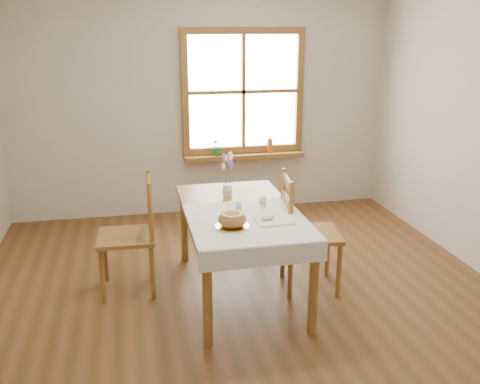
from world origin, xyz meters
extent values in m
plane|color=brown|center=(0.00, 0.00, 0.00)|extent=(5.00, 5.00, 0.00)
cube|color=beige|center=(0.00, 2.50, 1.30)|extent=(4.50, 0.10, 2.60)
cube|color=beige|center=(0.00, -2.50, 1.30)|extent=(4.50, 0.10, 2.60)
cube|color=brown|center=(0.50, 2.46, 2.14)|extent=(1.46, 0.08, 0.08)
cube|color=brown|center=(0.50, 2.46, 0.76)|extent=(1.46, 0.08, 0.08)
cube|color=brown|center=(-0.19, 2.46, 1.45)|extent=(0.08, 0.08, 1.30)
cube|color=brown|center=(1.19, 2.46, 1.45)|extent=(0.08, 0.08, 1.30)
cube|color=brown|center=(0.50, 2.46, 1.45)|extent=(0.04, 0.06, 1.30)
cube|color=brown|center=(0.50, 2.46, 1.45)|extent=(1.30, 0.06, 0.04)
cube|color=white|center=(0.50, 2.49, 1.45)|extent=(1.30, 0.01, 1.30)
cube|color=brown|center=(0.50, 2.40, 0.69)|extent=(1.46, 0.20, 0.05)
cube|color=brown|center=(0.00, 0.30, 0.72)|extent=(0.90, 1.60, 0.05)
cylinder|color=brown|center=(-0.39, -0.44, 0.35)|extent=(0.07, 0.07, 0.70)
cylinder|color=brown|center=(0.39, -0.44, 0.35)|extent=(0.07, 0.07, 0.70)
cylinder|color=brown|center=(-0.39, 1.04, 0.35)|extent=(0.07, 0.07, 0.70)
cylinder|color=brown|center=(0.39, 1.04, 0.35)|extent=(0.07, 0.07, 0.70)
cube|color=silver|center=(0.00, 0.00, 0.76)|extent=(0.91, 0.99, 0.01)
cylinder|color=silver|center=(-0.15, -0.11, 0.77)|extent=(0.25, 0.25, 0.01)
ellipsoid|color=#AA7F3C|center=(-0.15, -0.11, 0.83)|extent=(0.21, 0.21, 0.12)
cube|color=silver|center=(0.19, -0.05, 0.77)|extent=(0.29, 0.25, 0.01)
cylinder|color=silver|center=(-0.02, 0.24, 0.80)|extent=(0.05, 0.05, 0.08)
cylinder|color=silver|center=(0.19, 0.29, 0.81)|extent=(0.06, 0.06, 0.10)
cylinder|color=silver|center=(-0.03, 0.70, 0.80)|extent=(0.10, 0.10, 0.09)
imported|color=#31742E|center=(0.17, 2.40, 0.80)|extent=(0.21, 0.24, 0.17)
cylinder|color=#B06620|center=(0.82, 2.40, 0.81)|extent=(0.07, 0.07, 0.19)
camera|label=1|loc=(-0.86, -3.75, 2.18)|focal=40.00mm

